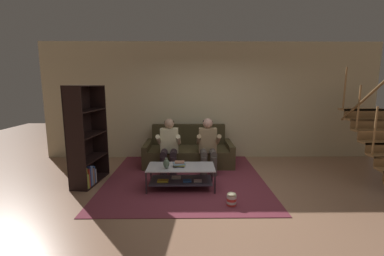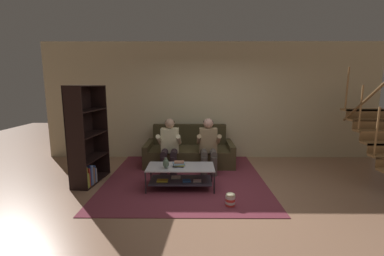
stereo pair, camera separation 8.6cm
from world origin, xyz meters
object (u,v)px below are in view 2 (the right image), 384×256
Objects in this scene: coffee_table at (180,174)px; vase at (166,163)px; book_stack at (179,164)px; person_seated_left at (169,144)px; person_seated_right at (208,144)px; popcorn_tub at (230,199)px; bookshelf at (85,144)px; couch at (189,152)px.

vase reaches higher than coffee_table.
person_seated_left is at bearing 105.95° from book_stack.
person_seated_right is 1.07m from book_stack.
popcorn_tub is at bearing -40.76° from book_stack.
vase is 1.28m from popcorn_tub.
coffee_table is at bearing -8.67° from bookshelf.
vase is at bearing -13.64° from bookshelf.
coffee_table is at bearing -8.32° from book_stack.
couch is 2.28m from popcorn_tub.
coffee_table is at bearing 22.34° from vase.
bookshelf is at bearing 171.32° from book_stack.
coffee_table is 1.89m from bookshelf.
person_seated_right is at bearing 14.46° from bookshelf.
couch is 1.10× the size of bookshelf.
bookshelf is (-1.78, 0.27, 0.31)m from book_stack.
couch is 10.91× the size of vase.
person_seated_left reaches higher than couch.
book_stack is (0.23, 0.11, -0.04)m from vase.
coffee_table is 1.09m from popcorn_tub.
person_seated_left is 0.95× the size of coffee_table.
person_seated_left is 0.99m from coffee_table.
vase is 1.63m from bookshelf.
vase is (-0.25, -0.10, 0.23)m from coffee_table.
person_seated_right reaches higher than coffee_table.
bookshelf reaches higher than popcorn_tub.
person_seated_right reaches higher than popcorn_tub.
coffee_table is at bearing 138.55° from popcorn_tub.
couch is at bearing 83.62° from book_stack.
book_stack is 1.15m from popcorn_tub.
coffee_table is 0.18m from book_stack.
person_seated_right is 0.62× the size of bookshelf.
popcorn_tub is (0.81, -0.71, -0.16)m from coffee_table.
bookshelf is 2.87m from popcorn_tub.
popcorn_tub is at bearing -72.93° from couch.
book_stack is 1.83m from bookshelf.
person_seated_left is 0.83m from person_seated_right.
bookshelf is 8.62× the size of popcorn_tub.
couch is 1.63m from vase.
coffee_table is at bearing -95.44° from couch.
bookshelf is (-1.95, -1.19, 0.48)m from couch.
couch is 0.79m from person_seated_left.
couch is 0.79m from person_seated_right.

